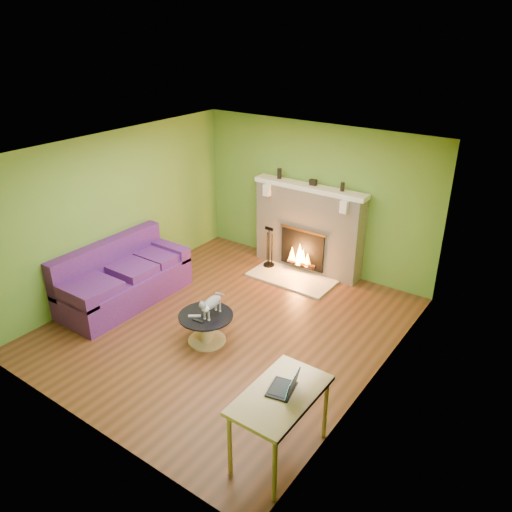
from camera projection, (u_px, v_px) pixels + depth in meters
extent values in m
plane|color=#542E18|center=(228.00, 325.00, 7.44)|extent=(5.00, 5.00, 0.00)
plane|color=white|center=(223.00, 152.00, 6.32)|extent=(5.00, 5.00, 0.00)
plane|color=#5D8D2E|center=(315.00, 198.00, 8.72)|extent=(5.00, 0.00, 5.00)
plane|color=#5D8D2E|center=(72.00, 328.00, 5.04)|extent=(5.00, 0.00, 5.00)
plane|color=#5D8D2E|center=(117.00, 212.00, 8.06)|extent=(0.00, 5.00, 5.00)
plane|color=#5D8D2E|center=(380.00, 292.00, 5.71)|extent=(0.00, 5.00, 5.00)
plane|color=silver|center=(346.00, 306.00, 4.94)|extent=(0.00, 1.20, 1.20)
plane|color=white|center=(345.00, 306.00, 4.94)|extent=(0.00, 1.06, 1.06)
cube|color=#C0B49F|center=(308.00, 230.00, 8.83)|extent=(2.00, 0.35, 1.50)
cube|color=black|center=(302.00, 249.00, 8.82)|extent=(0.85, 0.03, 0.68)
cube|color=#BE892F|center=(303.00, 231.00, 8.66)|extent=(0.91, 0.02, 0.04)
cylinder|color=black|center=(301.00, 264.00, 8.92)|extent=(0.55, 0.07, 0.07)
cube|color=white|center=(310.00, 187.00, 8.47)|extent=(2.10, 0.28, 0.08)
cube|color=white|center=(267.00, 190.00, 8.78)|extent=(0.12, 0.10, 0.20)
cube|color=white|center=(344.00, 207.00, 8.00)|extent=(0.12, 0.10, 0.20)
cube|color=beige|center=(292.00, 278.00, 8.76)|extent=(1.50, 0.75, 0.03)
cube|color=white|center=(310.00, 187.00, 8.47)|extent=(2.10, 0.28, 0.08)
cube|color=#431A65|center=(125.00, 287.00, 7.99)|extent=(0.96, 2.13, 0.48)
cube|color=#431A65|center=(108.00, 258.00, 7.99)|extent=(0.22, 2.13, 0.60)
cube|color=#431A65|center=(71.00, 295.00, 7.16)|extent=(0.96, 0.22, 0.24)
cube|color=#431A65|center=(166.00, 250.00, 8.57)|extent=(0.96, 0.22, 0.24)
cube|color=#431A65|center=(94.00, 286.00, 7.39)|extent=(0.76, 0.57, 0.13)
cube|color=#431A65|center=(130.00, 268.00, 7.91)|extent=(0.76, 0.57, 0.13)
cube|color=#431A65|center=(158.00, 255.00, 8.36)|extent=(0.76, 0.57, 0.13)
cylinder|color=tan|center=(207.00, 340.00, 7.06)|extent=(0.53, 0.53, 0.03)
cylinder|color=tan|center=(206.00, 328.00, 6.97)|extent=(0.19, 0.19, 0.37)
cylinder|color=black|center=(206.00, 316.00, 6.89)|extent=(0.76, 0.76, 0.02)
cube|color=tan|center=(281.00, 395.00, 4.90)|extent=(0.63, 1.09, 0.04)
cylinder|color=tan|center=(230.00, 445.00, 4.84)|extent=(0.05, 0.05, 0.76)
cylinder|color=tan|center=(275.00, 470.00, 4.57)|extent=(0.05, 0.05, 0.76)
cylinder|color=tan|center=(284.00, 390.00, 5.57)|extent=(0.05, 0.05, 0.76)
cylinder|color=tan|center=(325.00, 409.00, 5.29)|extent=(0.05, 0.05, 0.76)
cube|color=gray|center=(194.00, 316.00, 6.84)|extent=(0.16, 0.14, 0.02)
cube|color=black|center=(198.00, 321.00, 6.74)|extent=(0.16, 0.06, 0.02)
cylinder|color=black|center=(279.00, 174.00, 8.77)|extent=(0.08, 0.08, 0.18)
cylinder|color=black|center=(342.00, 187.00, 8.13)|extent=(0.07, 0.07, 0.14)
cube|color=black|center=(313.00, 182.00, 8.43)|extent=(0.12, 0.08, 0.10)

